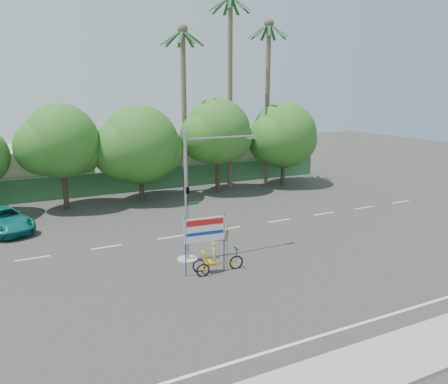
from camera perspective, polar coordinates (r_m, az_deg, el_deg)
name	(u,v)px	position (r m, az deg, el deg)	size (l,w,h in m)	color
ground	(266,279)	(21.73, 5.48, -11.30)	(120.00, 120.00, 0.00)	#33302D
sidewalk_near	(383,362)	(16.62, 20.10, -20.14)	(50.00, 2.40, 0.12)	gray
fence	(142,180)	(40.47, -10.69, 1.53)	(38.00, 0.08, 2.00)	#336B3D
building_left	(18,170)	(43.31, -25.26, 2.60)	(12.00, 8.00, 4.00)	#C3B29B
building_right	(202,159)	(47.15, -2.85, 4.35)	(14.00, 8.00, 3.60)	#C3B29B
tree_left	(61,144)	(35.14, -20.54, 5.90)	(6.66, 5.60, 8.07)	#473828
tree_center	(139,147)	(36.31, -11.01, 5.75)	(7.62, 6.40, 7.85)	#473828
tree_right	(217,134)	(38.66, -0.93, 7.58)	(6.90, 5.80, 8.36)	#473828
tree_far_right	(283,137)	(42.18, 7.76, 7.11)	(7.38, 6.20, 7.94)	#473828
palm_tall	(230,74)	(40.75, 0.80, 15.22)	(3.73, 3.79, 17.45)	#70604C
palm_mid	(268,86)	(42.70, 5.72, 13.63)	(3.73, 3.79, 15.45)	#70604C
palm_short	(184,92)	(38.88, -5.27, 12.90)	(3.73, 3.79, 14.45)	#70604C
traffic_signal	(192,208)	(23.16, -4.21, -2.05)	(4.72, 1.10, 7.00)	gray
trike_billboard	(211,249)	(21.96, -1.74, -7.50)	(3.12, 0.81, 3.07)	black
pickup_truck	(3,220)	(31.84, -26.91, -3.26)	(2.55, 5.54, 1.54)	#0F6C6B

